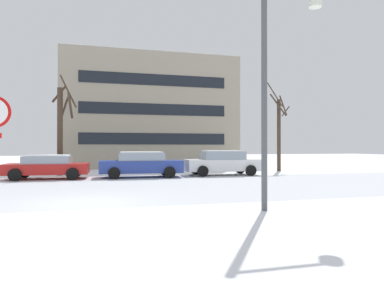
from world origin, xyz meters
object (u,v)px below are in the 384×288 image
(street_lamp, at_px, (275,74))
(parked_car_white, at_px, (222,162))
(parked_car_red, at_px, (48,166))
(parked_car_blue, at_px, (141,164))

(street_lamp, bearing_deg, parked_car_white, 76.91)
(parked_car_red, xyz_separation_m, parked_car_white, (9.94, -0.03, 0.09))
(street_lamp, relative_size, parked_car_red, 1.42)
(parked_car_red, relative_size, parked_car_white, 0.94)
(parked_car_red, xyz_separation_m, parked_car_blue, (4.97, -0.24, 0.07))
(parked_car_red, relative_size, parked_car_blue, 0.92)
(parked_car_blue, bearing_deg, parked_car_red, 177.20)
(parked_car_blue, xyz_separation_m, parked_car_white, (4.97, 0.21, 0.02))
(street_lamp, xyz_separation_m, parked_car_white, (2.67, 11.50, -2.97))
(street_lamp, distance_m, parked_car_red, 13.96)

